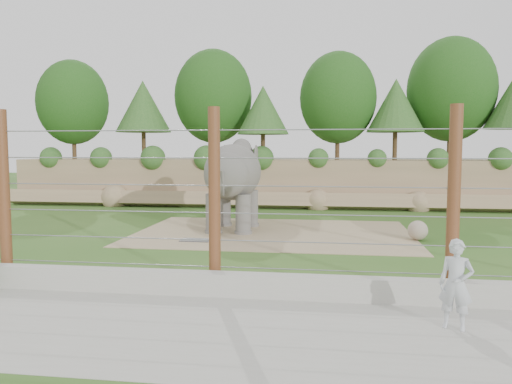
# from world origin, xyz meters

# --- Properties ---
(ground) EXTENTS (90.00, 90.00, 0.00)m
(ground) POSITION_xyz_m (0.00, 0.00, 0.00)
(ground) COLOR #2B5B1A
(ground) RESTS_ON ground
(back_embankment) EXTENTS (30.00, 5.52, 8.77)m
(back_embankment) POSITION_xyz_m (0.59, 12.68, 3.97)
(back_embankment) COLOR #8E7657
(back_embankment) RESTS_ON ground
(dirt_patch) EXTENTS (10.00, 7.00, 0.02)m
(dirt_patch) POSITION_xyz_m (0.50, 3.00, 0.01)
(dirt_patch) COLOR tan
(dirt_patch) RESTS_ON ground
(drain_grate) EXTENTS (1.00, 0.60, 0.03)m
(drain_grate) POSITION_xyz_m (-1.92, 1.04, 0.04)
(drain_grate) COLOR #262628
(drain_grate) RESTS_ON dirt_patch
(elephant) EXTENTS (1.84, 4.25, 3.43)m
(elephant) POSITION_xyz_m (-1.10, 3.51, 1.71)
(elephant) COLOR #57534F
(elephant) RESTS_ON ground
(stone_ball) EXTENTS (0.67, 0.67, 0.67)m
(stone_ball) POSITION_xyz_m (5.50, 2.15, 0.35)
(stone_ball) COLOR gray
(stone_ball) RESTS_ON dirt_patch
(retaining_wall) EXTENTS (26.00, 0.35, 0.50)m
(retaining_wall) POSITION_xyz_m (0.00, -5.00, 0.25)
(retaining_wall) COLOR #A8A69B
(retaining_wall) RESTS_ON ground
(walkway) EXTENTS (26.00, 4.00, 0.01)m
(walkway) POSITION_xyz_m (0.00, -7.00, 0.01)
(walkway) COLOR #A8A69B
(walkway) RESTS_ON ground
(barrier_fence) EXTENTS (20.26, 0.26, 4.00)m
(barrier_fence) POSITION_xyz_m (0.00, -4.50, 2.00)
(barrier_fence) COLOR #5B3119
(barrier_fence) RESTS_ON ground
(zookeeper) EXTENTS (0.67, 0.56, 1.55)m
(zookeeper) POSITION_xyz_m (4.64, -6.35, 0.79)
(zookeeper) COLOR #B4B8BE
(zookeeper) RESTS_ON walkway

